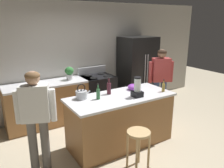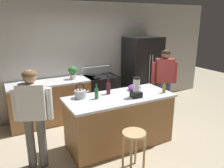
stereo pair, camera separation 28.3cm
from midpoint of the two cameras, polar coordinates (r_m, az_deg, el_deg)
The scene contains 16 objects.
ground_plane at distance 4.42m, azimuth 3.77°, elevation -14.89°, with size 14.00×14.00×0.00m, color beige.
back_wall at distance 5.62m, azimuth -6.45°, elevation 6.53°, with size 8.00×0.10×2.70m, color #BCB7AD.
kitchen_island at distance 4.20m, azimuth 3.89°, elevation -9.27°, with size 1.96×0.85×0.96m.
back_counter_run at distance 5.23m, azimuth -12.72°, elevation -4.39°, with size 2.00×0.64×0.96m.
refrigerator at distance 6.06m, azimuth 9.03°, elevation 3.05°, with size 0.90×0.73×1.85m.
stove_range at distance 5.58m, azimuth -1.33°, elevation -2.56°, with size 0.76×0.65×1.14m.
person_by_island_left at distance 3.52m, azimuth -17.35°, elevation -6.55°, with size 0.58×0.36×1.59m.
person_by_sink_right at distance 5.26m, azimuth 14.70°, elevation 1.50°, with size 0.58×0.36×1.64m.
bar_stool at distance 3.51m, azimuth 7.98°, elevation -14.24°, with size 0.36×0.36×0.65m.
potted_plant at distance 5.17m, azimuth -8.50°, elevation 3.11°, with size 0.20×0.20×0.30m.
blender_appliance at distance 3.94m, azimuth 8.28°, elevation -1.29°, with size 0.17×0.17×0.36m.
bottle_olive_oil at distance 3.85m, azimuth -1.88°, elevation -2.38°, with size 0.07×0.07×0.28m.
bottle_vinegar at distance 4.31m, azimuth 15.02°, elevation -1.08°, with size 0.06×0.06×0.24m.
bottle_wine at distance 4.09m, azimuth 1.04°, elevation -1.02°, with size 0.08×0.08×0.32m.
mixing_bowl at distance 4.37m, azimuth 7.60°, elevation -0.87°, with size 0.25×0.25×0.11m, color purple.
tea_kettle at distance 3.91m, azimuth -6.08°, elevation -2.50°, with size 0.28×0.20×0.27m.
Camera 2 is at (-1.89, -3.29, 2.28)m, focal length 35.76 mm.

